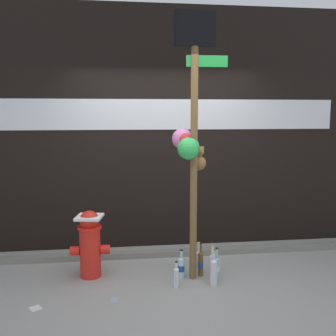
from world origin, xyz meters
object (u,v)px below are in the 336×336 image
object	(u,v)px
fire_hydrant	(90,242)
bottle_6	(217,266)
bottle_4	(176,276)
bottle_5	(198,260)
memorial_post	(190,130)
bottle_2	(201,263)
bottle_3	(212,266)
bottle_1	(214,271)
bottle_0	(181,267)

from	to	relation	value
fire_hydrant	bottle_6	bearing A→B (deg)	-6.86
bottle_4	bottle_5	bearing A→B (deg)	49.62
memorial_post	bottle_2	world-z (taller)	memorial_post
fire_hydrant	bottle_3	xyz separation A→B (m)	(1.37, -0.29, -0.24)
fire_hydrant	bottle_5	bearing A→B (deg)	-1.64
bottle_1	bottle_4	size ratio (longest dim) A/B	1.30
bottle_1	bottle_4	bearing A→B (deg)	-179.93
bottle_2	bottle_5	size ratio (longest dim) A/B	1.09
bottle_1	bottle_4	distance (m)	0.42
fire_hydrant	bottle_1	size ratio (longest dim) A/B	2.04
bottle_2	bottle_6	world-z (taller)	bottle_2
bottle_6	memorial_post	bearing A→B (deg)	179.38
bottle_4	bottle_5	xyz separation A→B (m)	(0.32, 0.38, 0.02)
bottle_5	memorial_post	bearing A→B (deg)	-134.62
fire_hydrant	bottle_2	world-z (taller)	fire_hydrant
fire_hydrant	bottle_4	size ratio (longest dim) A/B	2.65
memorial_post	bottle_2	size ratio (longest dim) A/B	7.37
memorial_post	bottle_4	distance (m)	1.60
bottle_1	bottle_4	world-z (taller)	bottle_1
bottle_2	bottle_3	size ratio (longest dim) A/B	0.97
fire_hydrant	bottle_0	bearing A→B (deg)	-9.29
bottle_3	bottle_5	bearing A→B (deg)	113.31
bottle_4	bottle_1	bearing A→B (deg)	0.07
fire_hydrant	bottle_6	world-z (taller)	fire_hydrant
bottle_1	bottle_4	xyz separation A→B (m)	(-0.42, -0.00, -0.04)
bottle_2	bottle_4	bearing A→B (deg)	-140.55
bottle_0	bottle_2	size ratio (longest dim) A/B	0.84
bottle_2	memorial_post	bearing A→B (deg)	-168.91
bottle_3	bottle_6	distance (m)	0.15
bottle_3	fire_hydrant	bearing A→B (deg)	168.13
bottle_0	bottle_2	xyz separation A→B (m)	(0.23, 0.03, 0.02)
bottle_1	memorial_post	bearing A→B (deg)	133.34
bottle_6	bottle_1	bearing A→B (deg)	-111.63
fire_hydrant	bottle_2	distance (m)	1.30
bottle_0	bottle_1	bearing A→B (deg)	-37.17
bottle_3	bottle_1	bearing A→B (deg)	-96.40
bottle_6	bottle_0	bearing A→B (deg)	179.29
bottle_1	bottle_3	bearing A→B (deg)	83.60
bottle_2	bottle_4	size ratio (longest dim) A/B	1.35
bottle_0	bottle_6	distance (m)	0.42
bottle_4	memorial_post	bearing A→B (deg)	52.25
bottle_2	bottle_1	bearing A→B (deg)	-71.94
bottle_1	bottle_5	xyz separation A→B (m)	(-0.09, 0.38, -0.02)
bottle_3	bottle_4	size ratio (longest dim) A/B	1.40
bottle_1	bottle_2	world-z (taller)	bottle_2
memorial_post	bottle_2	bearing A→B (deg)	11.09
bottle_1	bottle_5	distance (m)	0.39
fire_hydrant	bottle_1	world-z (taller)	fire_hydrant
bottle_6	bottle_4	bearing A→B (deg)	-154.92
bottle_0	bottle_4	bearing A→B (deg)	-111.20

